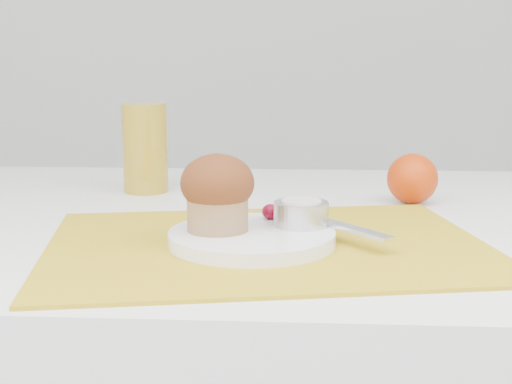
# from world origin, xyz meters

# --- Properties ---
(placemat) EXTENTS (0.56, 0.45, 0.00)m
(placemat) POSITION_xyz_m (0.01, -0.11, 0.75)
(placemat) COLOR gold
(placemat) RESTS_ON table
(plate) EXTENTS (0.21, 0.21, 0.02)m
(plate) POSITION_xyz_m (-0.01, -0.12, 0.76)
(plate) COLOR white
(plate) RESTS_ON placemat
(ramekin) EXTENTS (0.07, 0.07, 0.03)m
(ramekin) POSITION_xyz_m (0.05, -0.09, 0.78)
(ramekin) COLOR #BBBABF
(ramekin) RESTS_ON plate
(cream) EXTENTS (0.05, 0.05, 0.01)m
(cream) POSITION_xyz_m (0.05, -0.09, 0.80)
(cream) COLOR silver
(cream) RESTS_ON ramekin
(raspberry_near) EXTENTS (0.02, 0.02, 0.02)m
(raspberry_near) POSITION_xyz_m (0.01, -0.06, 0.78)
(raspberry_near) COLOR #4F0211
(raspberry_near) RESTS_ON plate
(raspberry_far) EXTENTS (0.02, 0.02, 0.02)m
(raspberry_far) POSITION_xyz_m (0.04, -0.08, 0.78)
(raspberry_far) COLOR #4E020F
(raspberry_far) RESTS_ON plate
(butter_knife) EXTENTS (0.14, 0.17, 0.01)m
(butter_knife) POSITION_xyz_m (0.08, -0.08, 0.77)
(butter_knife) COLOR silver
(butter_knife) RESTS_ON plate
(orange) EXTENTS (0.07, 0.07, 0.07)m
(orange) POSITION_xyz_m (0.21, 0.14, 0.79)
(orange) COLOR #C73907
(orange) RESTS_ON table
(juice_glass) EXTENTS (0.08, 0.08, 0.14)m
(juice_glass) POSITION_xyz_m (-0.20, 0.21, 0.82)
(juice_glass) COLOR #B39421
(juice_glass) RESTS_ON table
(muffin) EXTENTS (0.09, 0.09, 0.09)m
(muffin) POSITION_xyz_m (-0.05, -0.12, 0.81)
(muffin) COLOR #A37A4F
(muffin) RESTS_ON plate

